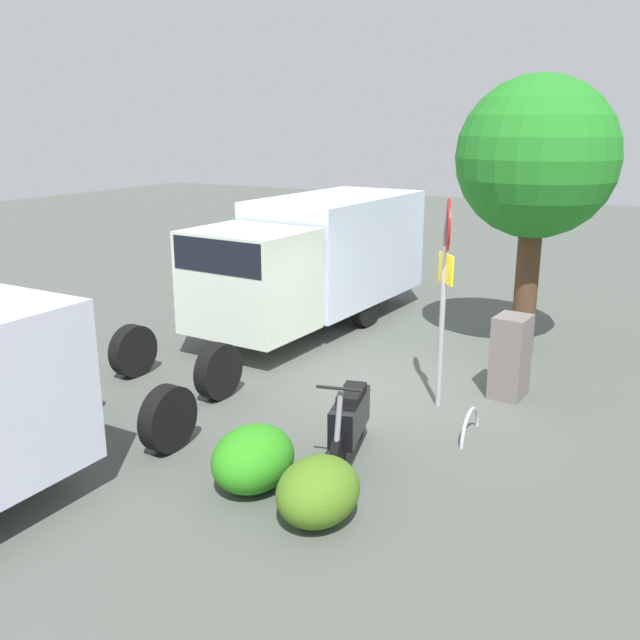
# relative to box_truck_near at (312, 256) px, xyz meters

# --- Properties ---
(ground_plane) EXTENTS (60.00, 60.00, 0.00)m
(ground_plane) POSITION_rel_box_truck_near_xyz_m (2.59, 2.92, -1.53)
(ground_plane) COLOR #4E534C
(box_truck_near) EXTENTS (7.91, 2.61, 2.69)m
(box_truck_near) POSITION_rel_box_truck_near_xyz_m (0.00, 0.00, 0.00)
(box_truck_near) COLOR black
(box_truck_near) RESTS_ON ground
(motorcycle) EXTENTS (1.78, 0.72, 1.20)m
(motorcycle) POSITION_rel_box_truck_near_xyz_m (5.03, 3.42, -1.01)
(motorcycle) COLOR black
(motorcycle) RESTS_ON ground
(stop_sign) EXTENTS (0.71, 0.33, 3.18)m
(stop_sign) POSITION_rel_box_truck_near_xyz_m (2.85, 3.87, 0.59)
(stop_sign) COLOR #9E9EA3
(stop_sign) RESTS_ON ground
(street_tree) EXTENTS (2.89, 2.89, 5.06)m
(street_tree) POSITION_rel_box_truck_near_xyz_m (-0.55, 4.32, 2.05)
(street_tree) COLOR #47301E
(street_tree) RESTS_ON ground
(utility_cabinet) EXTENTS (0.64, 0.54, 1.33)m
(utility_cabinet) POSITION_rel_box_truck_near_xyz_m (1.93, 4.70, -0.87)
(utility_cabinet) COLOR slate
(utility_cabinet) RESTS_ON ground
(bike_rack_hoop) EXTENTS (0.85, 0.08, 0.85)m
(bike_rack_hoop) POSITION_rel_box_truck_near_xyz_m (3.69, 4.63, -1.53)
(bike_rack_hoop) COLOR #B7B7BC
(bike_rack_hoop) RESTS_ON ground
(shrub_near_sign) EXTENTS (1.07, 0.87, 0.73)m
(shrub_near_sign) POSITION_rel_box_truck_near_xyz_m (6.57, 3.82, -1.17)
(shrub_near_sign) COLOR #47721C
(shrub_near_sign) RESTS_ON ground
(shrub_mid_verge) EXTENTS (1.13, 0.92, 0.77)m
(shrub_mid_verge) POSITION_rel_box_truck_near_xyz_m (6.32, 2.79, -1.15)
(shrub_mid_verge) COLOR #2C891A
(shrub_mid_verge) RESTS_ON ground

